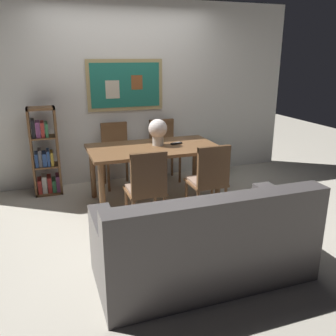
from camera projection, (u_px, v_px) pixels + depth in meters
The scene contains 12 objects.
ground_plane at pixel (158, 213), 4.39m from camera, with size 12.00×12.00×0.00m, color beige.
wall_back_with_painting at pixel (127, 93), 5.31m from camera, with size 5.20×0.14×2.60m.
dining_table at pixel (154, 153), 4.58m from camera, with size 1.63×0.90×0.73m.
dining_chair_near_left at pixel (147, 185), 3.78m from camera, with size 0.40×0.41×0.91m.
dining_chair_far_left at pixel (116, 149), 5.20m from camera, with size 0.40×0.41×0.91m.
dining_chair_far_right at pixel (164, 145), 5.45m from camera, with size 0.40×0.41×0.91m.
dining_chair_near_right at pixel (209, 177), 4.03m from camera, with size 0.40×0.41×0.91m.
leather_couch at pixel (205, 245), 3.02m from camera, with size 1.80×0.84×0.84m.
bookshelf at pixel (45, 156), 4.86m from camera, with size 0.36×0.28×1.19m.
potted_ivy at pixel (219, 160), 5.76m from camera, with size 0.30×0.30×0.54m.
flower_vase at pixel (158, 130), 4.57m from camera, with size 0.25×0.24×0.34m.
tv_remote at pixel (176, 143), 4.68m from camera, with size 0.16×0.08×0.02m.
Camera 1 is at (-1.22, -3.83, 1.84)m, focal length 38.49 mm.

